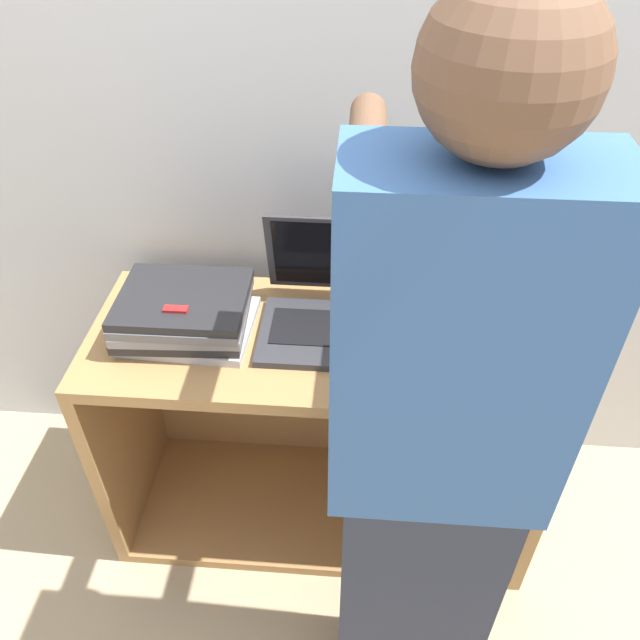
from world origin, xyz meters
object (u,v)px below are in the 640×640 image
laptop_stack_left (185,313)px  person (435,463)px  laptop_stack_right (460,333)px  laptop_open (324,307)px

laptop_stack_left → person: (0.62, -0.48, 0.05)m
laptop_stack_right → person: 0.50m
laptop_stack_right → laptop_open: bearing=171.2°
laptop_stack_left → laptop_open: bearing=9.1°
person → laptop_open: bearing=115.1°
laptop_open → laptop_stack_right: laptop_open is taller
person → laptop_stack_right: bearing=77.7°
laptop_open → person: (0.25, -0.54, 0.05)m
laptop_stack_left → person: 0.78m
laptop_stack_left → laptop_stack_right: 0.72m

